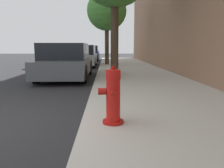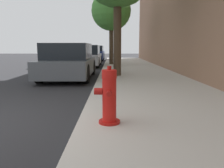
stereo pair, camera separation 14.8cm
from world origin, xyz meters
name	(u,v)px [view 2 (the right image)]	position (x,y,z in m)	size (l,w,h in m)	color
sidewalk_slab	(190,126)	(3.42, 0.00, 0.06)	(3.34, 40.00, 0.12)	#B7B2A8
fire_hydrant	(110,97)	(2.23, -0.01, 0.50)	(0.37, 0.40, 0.84)	#A91511
parked_car_near	(70,62)	(0.58, 5.50, 0.66)	(1.81, 4.01, 1.36)	#4C5156
parked_car_mid	(87,56)	(0.59, 11.02, 0.65)	(1.86, 3.87, 1.35)	#B7B7BC
parked_car_far	(96,53)	(0.67, 17.33, 0.67)	(1.70, 4.37, 1.36)	navy
street_tree_far	(112,11)	(2.22, 11.47, 3.52)	(2.54, 2.54, 4.70)	#423323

